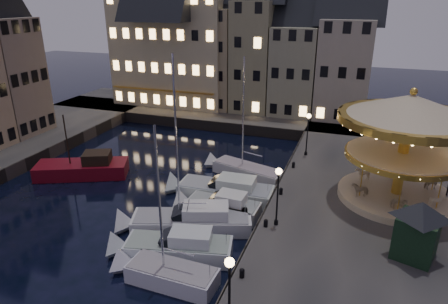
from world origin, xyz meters
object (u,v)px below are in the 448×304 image
at_px(streetlamp_a, 229,286).
at_px(motorboat_d, 218,207).
at_px(streetlamp_c, 308,128).
at_px(bollard_d, 293,164).
at_px(streetlamp_b, 278,188).
at_px(red_fishing_boat, 84,169).
at_px(bollard_a, 242,272).
at_px(motorboat_a, 164,274).
at_px(carousel, 408,128).
at_px(motorboat_e, 221,190).
at_px(bollard_b, 266,223).
at_px(ticket_kiosk, 420,220).
at_px(motorboat_c, 186,221).
at_px(bollard_c, 281,191).
at_px(motorboat_b, 172,248).
at_px(motorboat_f, 243,170).

xyz_separation_m(streetlamp_a, motorboat_d, (-4.97, 12.12, -3.38)).
relative_size(streetlamp_c, bollard_d, 7.32).
bearing_deg(streetlamp_b, streetlamp_a, -90.00).
bearing_deg(red_fishing_boat, bollard_a, -29.64).
relative_size(motorboat_a, red_fishing_boat, 1.22).
bearing_deg(carousel, motorboat_e, -172.40).
height_order(streetlamp_b, motorboat_d, streetlamp_b).
distance_m(streetlamp_a, bollard_a, 4.71).
height_order(streetlamp_c, motorboat_e, streetlamp_c).
relative_size(bollard_b, ticket_kiosk, 0.14).
bearing_deg(streetlamp_c, bollard_d, -99.73).
height_order(motorboat_c, ticket_kiosk, motorboat_c).
height_order(motorboat_a, ticket_kiosk, motorboat_a).
xyz_separation_m(streetlamp_c, bollard_c, (-0.60, -9.00, -2.41)).
distance_m(streetlamp_a, red_fishing_boat, 24.41).
height_order(streetlamp_c, motorboat_d, streetlamp_c).
height_order(bollard_b, motorboat_c, motorboat_c).
bearing_deg(motorboat_e, bollard_c, -3.60).
distance_m(bollard_a, bollard_c, 10.50).
distance_m(bollard_a, motorboat_e, 12.00).
bearing_deg(bollard_b, red_fishing_boat, 164.66).
distance_m(motorboat_c, motorboat_e, 5.56).
height_order(streetlamp_a, carousel, carousel).
distance_m(streetlamp_b, carousel, 10.69).
bearing_deg(carousel, bollard_d, 158.24).
bearing_deg(red_fishing_boat, carousel, 4.24).
bearing_deg(bollard_b, motorboat_d, 149.09).
distance_m(motorboat_d, carousel, 14.99).
bearing_deg(motorboat_d, carousel, 19.39).
bearing_deg(motorboat_a, motorboat_d, 87.75).
relative_size(motorboat_e, carousel, 0.91).
bearing_deg(bollard_c, bollard_d, 90.00).
xyz_separation_m(motorboat_a, motorboat_b, (-0.60, 2.40, 0.11)).
xyz_separation_m(motorboat_b, motorboat_e, (0.20, 8.75, 0.00)).
xyz_separation_m(bollard_a, carousel, (8.45, 12.63, 5.37)).
bearing_deg(streetlamp_a, motorboat_b, 134.22).
bearing_deg(ticket_kiosk, carousel, 94.78).
distance_m(bollard_c, motorboat_f, 6.90).
relative_size(bollard_c, motorboat_d, 0.09).
relative_size(motorboat_f, ticket_kiosk, 2.56).
bearing_deg(red_fishing_boat, streetlamp_c, 24.75).
distance_m(motorboat_a, red_fishing_boat, 17.74).
relative_size(streetlamp_c, motorboat_e, 0.47).
height_order(bollard_a, motorboat_e, motorboat_e).
bearing_deg(bollard_a, red_fishing_boat, 150.36).
bearing_deg(motorboat_a, bollard_b, 51.09).
relative_size(bollard_b, motorboat_e, 0.06).
height_order(streetlamp_b, bollard_c, streetlamp_b).
bearing_deg(ticket_kiosk, red_fishing_boat, 168.93).
bearing_deg(bollard_c, motorboat_a, -113.49).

